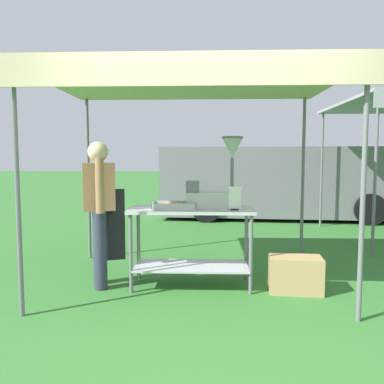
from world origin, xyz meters
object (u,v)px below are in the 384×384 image
at_px(vendor, 100,206).
at_px(supply_crate, 295,274).
at_px(stall_canopy, 192,86).
at_px(donut_cart, 191,230).
at_px(donut_fryer, 215,186).
at_px(van_grey, 281,181).
at_px(menu_sign, 235,200).
at_px(donut_tray, 175,206).

height_order(vendor, supply_crate, vendor).
distance_m(stall_canopy, supply_crate, 2.33).
relative_size(donut_cart, vendor, 0.85).
xyz_separation_m(donut_cart, supply_crate, (1.12, -0.15, -0.44)).
height_order(donut_cart, donut_fryer, donut_fryer).
distance_m(stall_canopy, van_grey, 5.64).
bearing_deg(donut_cart, supply_crate, -7.40).
distance_m(vendor, van_grey, 6.04).
relative_size(donut_fryer, van_grey, 0.13).
distance_m(donut_fryer, supply_crate, 1.28).
distance_m(donut_fryer, van_grey, 5.48).
bearing_deg(stall_canopy, donut_cart, -90.00).
xyz_separation_m(stall_canopy, vendor, (-1.01, -0.14, -1.32)).
bearing_deg(supply_crate, menu_sign, 179.49).
xyz_separation_m(donut_cart, donut_tray, (-0.17, -0.05, 0.27)).
bearing_deg(donut_cart, donut_fryer, 1.09).
xyz_separation_m(vendor, van_grey, (3.00, 5.24, -0.02)).
height_order(donut_tray, donut_fryer, donut_fryer).
bearing_deg(donut_cart, donut_tray, -165.42).
height_order(menu_sign, van_grey, van_grey).
bearing_deg(vendor, donut_fryer, 2.05).
bearing_deg(donut_tray, donut_cart, 14.58).
bearing_deg(donut_fryer, donut_cart, -178.91).
xyz_separation_m(donut_cart, menu_sign, (0.47, -0.14, 0.36)).
bearing_deg(donut_fryer, donut_tray, -173.45).
height_order(supply_crate, van_grey, van_grey).
relative_size(donut_fryer, menu_sign, 3.11).
xyz_separation_m(stall_canopy, donut_cart, (0.00, -0.10, -1.59)).
bearing_deg(van_grey, donut_cart, -110.90).
bearing_deg(donut_tray, vendor, 179.68).
bearing_deg(donut_cart, vendor, -177.70).
distance_m(stall_canopy, donut_tray, 1.34).
relative_size(donut_tray, donut_fryer, 0.61).
distance_m(stall_canopy, vendor, 1.67).
relative_size(stall_canopy, donut_fryer, 4.09).
distance_m(donut_tray, vendor, 0.84).
distance_m(vendor, supply_crate, 2.25).
height_order(donut_fryer, van_grey, van_grey).
bearing_deg(donut_fryer, vendor, -177.95).
distance_m(donut_cart, menu_sign, 0.60).
height_order(stall_canopy, donut_cart, stall_canopy).
bearing_deg(menu_sign, van_grey, 74.11).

